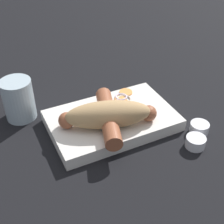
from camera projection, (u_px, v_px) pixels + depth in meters
ground_plane at (112, 125)px, 0.72m from camera, size 3.00×3.00×0.00m
food_tray at (112, 121)px, 0.71m from camera, size 0.28×0.18×0.03m
bread_roll at (108, 114)px, 0.65m from camera, size 0.19×0.11×0.06m
sausage at (108, 117)px, 0.67m from camera, size 0.20×0.18×0.04m
pickled_veggies at (123, 97)px, 0.75m from camera, size 0.07×0.07×0.01m
condiment_cup_near at (195, 142)px, 0.65m from camera, size 0.04×0.04×0.02m
condiment_cup_far at (199, 128)px, 0.69m from camera, size 0.04×0.04×0.02m
drink_glass at (19, 100)px, 0.71m from camera, size 0.07×0.07×0.10m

